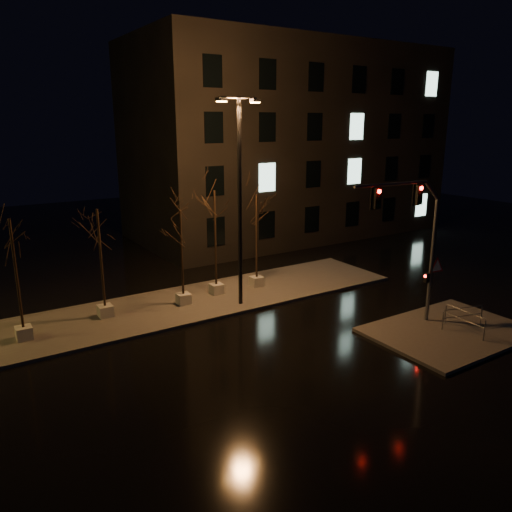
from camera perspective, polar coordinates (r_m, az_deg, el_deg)
ground at (r=21.66m, az=1.19°, el=-9.94°), size 90.00×90.00×0.00m
median at (r=26.44m, az=-6.06°, el=-5.08°), size 22.00×5.00×0.15m
sidewalk_corner at (r=24.20m, az=21.16°, el=-8.04°), size 7.00×5.00×0.15m
building at (r=42.42m, az=3.58°, el=12.85°), size 25.00×12.00×15.00m
tree_0 at (r=22.65m, az=-26.05°, el=0.96°), size 1.80×1.80×5.38m
tree_1 at (r=23.97m, az=-17.51°, el=2.44°), size 1.80×1.80×5.34m
tree_2 at (r=24.85m, az=-8.58°, el=2.77°), size 1.80×1.80×4.97m
tree_3 at (r=26.07m, az=-4.73°, el=4.77°), size 1.80×1.80×5.74m
tree_4 at (r=27.32m, az=0.06°, el=4.65°), size 1.80×1.80×5.34m
traffic_signal_mast at (r=23.01m, az=17.91°, el=2.60°), size 5.36×0.67×6.58m
streetlight_main at (r=24.29m, az=-1.88°, el=7.61°), size 2.53×0.67×10.13m
guard_rail_a at (r=24.52m, az=22.55°, el=-6.17°), size 2.07×0.59×0.92m
guard_rail_b at (r=23.95m, az=22.74°, el=-6.60°), size 0.18×2.10×0.99m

